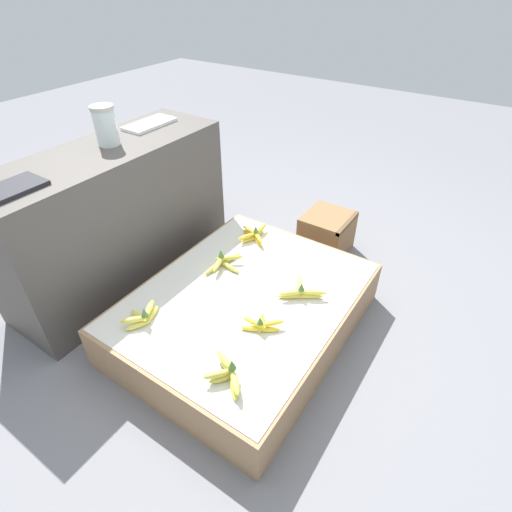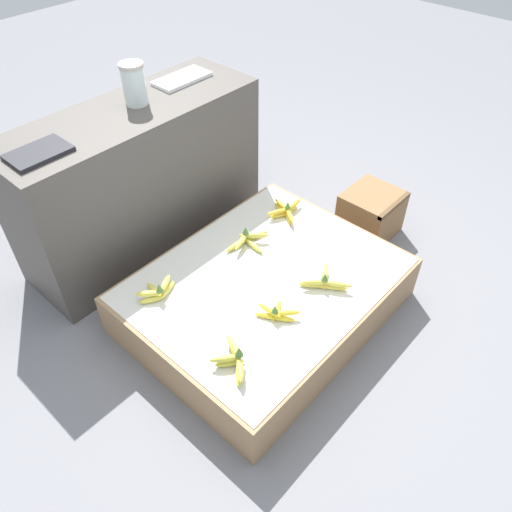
% 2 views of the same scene
% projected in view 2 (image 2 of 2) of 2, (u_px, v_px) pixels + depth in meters
% --- Properties ---
extents(ground_plane, '(10.00, 10.00, 0.00)m').
position_uv_depth(ground_plane, '(265.00, 312.00, 2.42)').
color(ground_plane, slate).
extents(display_platform, '(1.19, 0.94, 0.24)m').
position_uv_depth(display_platform, '(265.00, 295.00, 2.34)').
color(display_platform, '#997551').
rests_on(display_platform, ground_plane).
extents(back_vendor_table, '(1.31, 0.45, 0.78)m').
position_uv_depth(back_vendor_table, '(141.00, 180.00, 2.56)').
color(back_vendor_table, '#4C4742').
rests_on(back_vendor_table, ground_plane).
extents(wooden_crate, '(0.29, 0.28, 0.26)m').
position_uv_depth(wooden_crate, '(371.00, 213.00, 2.78)').
color(wooden_crate, olive).
rests_on(wooden_crate, ground_plane).
extents(banana_bunch_front_left, '(0.16, 0.21, 0.10)m').
position_uv_depth(banana_bunch_front_left, '(234.00, 359.00, 1.90)').
color(banana_bunch_front_left, gold).
rests_on(banana_bunch_front_left, display_platform).
extents(banana_bunch_front_midleft, '(0.14, 0.17, 0.08)m').
position_uv_depth(banana_bunch_front_midleft, '(276.00, 313.00, 2.07)').
color(banana_bunch_front_midleft, yellow).
rests_on(banana_bunch_front_midleft, display_platform).
extents(banana_bunch_front_midright, '(0.19, 0.21, 0.09)m').
position_uv_depth(banana_bunch_front_midright, '(325.00, 281.00, 2.21)').
color(banana_bunch_front_midright, '#DBCC4C').
rests_on(banana_bunch_front_midright, display_platform).
extents(banana_bunch_middle_left, '(0.19, 0.13, 0.10)m').
position_uv_depth(banana_bunch_middle_left, '(158.00, 291.00, 2.16)').
color(banana_bunch_middle_left, '#DBCC4C').
rests_on(banana_bunch_middle_left, display_platform).
extents(banana_bunch_middle_midright, '(0.25, 0.16, 0.09)m').
position_uv_depth(banana_bunch_middle_midright, '(248.00, 240.00, 2.41)').
color(banana_bunch_middle_midright, gold).
rests_on(banana_bunch_middle_midright, display_platform).
extents(banana_bunch_middle_right, '(0.22, 0.20, 0.09)m').
position_uv_depth(banana_bunch_middle_right, '(286.00, 211.00, 2.58)').
color(banana_bunch_middle_right, gold).
rests_on(banana_bunch_middle_right, display_platform).
extents(glass_jar, '(0.11, 0.11, 0.19)m').
position_uv_depth(glass_jar, '(134.00, 84.00, 2.27)').
color(glass_jar, silver).
rests_on(glass_jar, back_vendor_table).
extents(foam_tray_white, '(0.29, 0.14, 0.02)m').
position_uv_depth(foam_tray_white, '(182.00, 79.00, 2.52)').
color(foam_tray_white, white).
rests_on(foam_tray_white, back_vendor_table).
extents(foam_tray_dark, '(0.24, 0.16, 0.02)m').
position_uv_depth(foam_tray_dark, '(38.00, 153.00, 2.00)').
color(foam_tray_dark, '#232328').
rests_on(foam_tray_dark, back_vendor_table).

